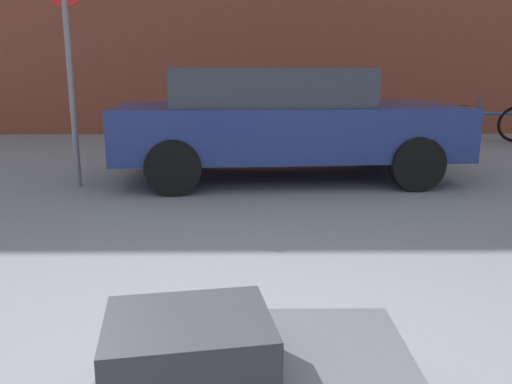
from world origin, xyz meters
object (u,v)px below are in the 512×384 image
at_px(luggage_cart, 259,373).
at_px(bollard_kerb_mid, 437,129).
at_px(bicycle_leaning, 489,123).
at_px(no_parking_sign, 69,53).
at_px(suitcase_charcoal_front_left, 189,347).
at_px(bollard_kerb_near, 361,129).
at_px(parked_car, 283,121).

distance_m(luggage_cart, bollard_kerb_mid, 8.56).
bearing_deg(luggage_cart, bicycle_leaning, 61.20).
relative_size(bollard_kerb_mid, no_parking_sign, 0.27).
bearing_deg(suitcase_charcoal_front_left, bollard_kerb_mid, 55.69).
xyz_separation_m(luggage_cart, no_parking_sign, (-2.14, 4.49, 1.32)).
bearing_deg(luggage_cart, no_parking_sign, 115.47).
xyz_separation_m(bicycle_leaning, bollard_kerb_near, (-2.73, -0.79, -0.03)).
bearing_deg(bollard_kerb_near, luggage_cart, -104.41).
height_order(luggage_cart, no_parking_sign, no_parking_sign).
bearing_deg(parked_car, bicycle_leaning, 39.96).
bearing_deg(luggage_cart, suitcase_charcoal_front_left, -152.19).
relative_size(luggage_cart, parked_car, 0.26).
xyz_separation_m(parked_car, no_parking_sign, (-2.53, -0.49, 0.83)).
bearing_deg(luggage_cart, bollard_kerb_mid, 66.38).
height_order(suitcase_charcoal_front_left, bollard_kerb_mid, bollard_kerb_mid).
distance_m(parked_car, no_parking_sign, 2.70).
bearing_deg(bicycle_leaning, bollard_kerb_near, -163.83).
bearing_deg(parked_car, no_parking_sign, -169.08).
relative_size(luggage_cart, no_parking_sign, 0.44).
height_order(parked_car, no_parking_sign, no_parking_sign).
bearing_deg(bollard_kerb_mid, luggage_cart, -113.62).
relative_size(bollard_kerb_near, no_parking_sign, 0.27).
distance_m(bicycle_leaning, bollard_kerb_near, 2.84).
bearing_deg(bollard_kerb_mid, parked_car, -136.76).
bearing_deg(luggage_cart, parked_car, 85.57).
relative_size(luggage_cart, bicycle_leaning, 0.67).
xyz_separation_m(luggage_cart, bollard_kerb_near, (2.02, 7.84, 0.08)).
height_order(suitcase_charcoal_front_left, bicycle_leaning, bicycle_leaning).
distance_m(luggage_cart, parked_car, 5.02).
xyz_separation_m(bollard_kerb_near, no_parking_sign, (-4.16, -3.35, 1.25)).
bearing_deg(parked_car, suitcase_charcoal_front_left, -97.05).
bearing_deg(bollard_kerb_near, parked_car, -119.66).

